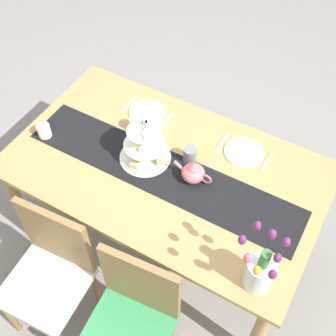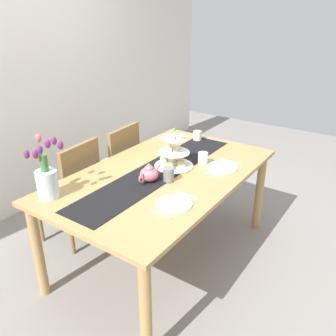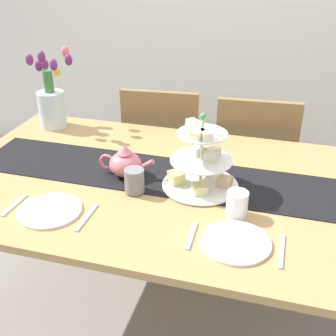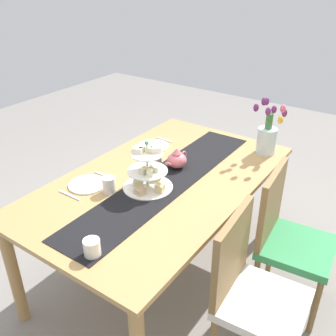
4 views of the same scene
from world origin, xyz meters
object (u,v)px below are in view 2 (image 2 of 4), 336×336
Objects in this scene: teapot at (149,174)px; dinner_plate_right at (222,167)px; chair_right at (116,167)px; tiered_cake_stand at (174,154)px; mug_white_text at (203,158)px; chair_left at (73,188)px; dinner_plate_left at (174,204)px; knife_right at (231,161)px; tulip_vase at (46,178)px; cream_jug at (197,136)px; mug_grey at (169,174)px; dining_table at (164,183)px; fork_left at (160,214)px; fork_right at (213,174)px; knife_left at (186,195)px.

teapot is 0.60m from dinner_plate_right.
chair_right is 0.85m from tiered_cake_stand.
chair_left is at bearing 120.36° from mug_white_text.
dinner_plate_left is 0.81m from knife_right.
cream_jug is (1.47, -0.24, -0.09)m from tulip_vase.
tiered_cake_stand is at bearing 25.88° from mug_grey.
dining_table is 18.94× the size of mug_grey.
fork_left is 0.45m from mug_grey.
tiered_cake_stand reaches higher than knife_right.
chair_right is 2.27× the size of tulip_vase.
knife_right is (0.33, -0.32, -0.10)m from tiered_cake_stand.
dinner_plate_right is 0.15m from fork_right.
mug_grey reaches higher than knife_left.
chair_left reaches higher than fork_right.
dining_table is 12.00× the size of fork_left.
dinner_plate_left is 1.53× the size of fork_left.
knife_right is (0.14, 0.00, -0.00)m from dinner_plate_right.
chair_right reaches higher than knife_right.
fork_left is (-0.78, -1.08, 0.26)m from chair_right.
mug_white_text is at bearing -145.40° from cream_jug.
chair_right is 6.07× the size of fork_right.
tiered_cake_stand is 1.79× the size of knife_left.
cream_jug is at bearing 47.50° from dinner_plate_right.
fork_left is (-0.14, 0.00, -0.00)m from dinner_plate_left.
tiered_cake_stand is 1.28× the size of teapot.
knife_right is at bearing -44.32° from tiered_cake_stand.
knife_right is at bearing 0.00° from knife_left.
tiered_cake_stand reaches higher than dinner_plate_left.
dining_table is at bearing 134.95° from dinner_plate_right.
knife_right is (0.70, -1.08, 0.26)m from chair_left.
dinner_plate_right is (-0.43, -0.47, -0.04)m from cream_jug.
tulip_vase is at bearing 151.43° from mug_white_text.
cream_jug is at bearing 13.63° from tiered_cake_stand.
fork_right is (0.52, 0.00, -0.00)m from dinner_plate_left.
fork_right and knife_right have the same top height.
cream_jug is at bearing 58.63° from knife_right.
dining_table is at bearing 42.91° from dinner_plate_left.
knife_left is at bearing -54.02° from tulip_vase.
cream_jug is (0.62, 0.15, -0.06)m from tiered_cake_stand.
tiered_cake_stand reaches higher than knife_left.
teapot is 1.04× the size of dinner_plate_left.
dining_table is at bearing -72.53° from chair_left.
dining_table is 0.83m from chair_right.
dinner_plate_left is (-1.10, -0.47, -0.04)m from cream_jug.
mug_white_text is (0.17, -0.16, -0.05)m from tiered_cake_stand.
tiered_cake_stand is 0.47m from knife_right.
fork_right is at bearing 0.00° from knife_left.
mug_grey is (0.25, 0.21, 0.05)m from dinner_plate_left.
tiered_cake_stand is at bearing 43.88° from knife_left.
chair_left is 6.07× the size of fork_right.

